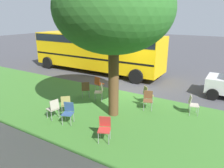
# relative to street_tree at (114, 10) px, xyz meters

# --- Properties ---
(ground) EXTENTS (80.00, 80.00, 0.00)m
(ground) POSITION_rel_street_tree_xyz_m (0.84, -3.13, -4.39)
(ground) COLOR #424247
(grass_verge) EXTENTS (48.00, 6.00, 0.01)m
(grass_verge) POSITION_rel_street_tree_xyz_m (0.84, 0.07, -4.39)
(grass_verge) COLOR #3D752D
(grass_verge) RESTS_ON ground
(sidewalk_strip) EXTENTS (48.00, 2.80, 0.01)m
(sidewalk_strip) POSITION_rel_street_tree_xyz_m (0.84, 4.47, -4.39)
(sidewalk_strip) COLOR #ADA89E
(sidewalk_strip) RESTS_ON ground
(street_tree) EXTENTS (4.66, 4.66, 6.14)m
(street_tree) POSITION_rel_street_tree_xyz_m (0.00, 0.00, 0.00)
(street_tree) COLOR brown
(street_tree) RESTS_ON ground
(chair_0) EXTENTS (0.56, 0.56, 0.88)m
(chair_0) POSITION_rel_street_tree_xyz_m (1.44, -1.05, -3.88)
(chair_0) COLOR beige
(chair_0) RESTS_ON ground
(chair_1) EXTENTS (0.59, 0.59, 0.88)m
(chair_1) POSITION_rel_street_tree_xyz_m (1.80, 1.07, -3.88)
(chair_1) COLOR olive
(chair_1) RESTS_ON ground
(chair_2) EXTENTS (0.53, 0.53, 0.88)m
(chair_2) POSITION_rel_street_tree_xyz_m (-2.96, -1.81, -3.88)
(chair_2) COLOR #ADA393
(chair_2) RESTS_ON ground
(chair_3) EXTENTS (0.54, 0.54, 0.88)m
(chair_3) POSITION_rel_street_tree_xyz_m (-1.08, -1.31, -3.88)
(chair_3) COLOR brown
(chair_3) RESTS_ON ground
(chair_4) EXTENTS (0.59, 0.59, 0.88)m
(chair_4) POSITION_rel_street_tree_xyz_m (-0.79, -1.94, -3.88)
(chair_4) COLOR olive
(chair_4) RESTS_ON ground
(chair_5) EXTENTS (0.50, 0.49, 0.88)m
(chair_5) POSITION_rel_street_tree_xyz_m (1.93, 1.68, -3.88)
(chair_5) COLOR #ADA393
(chair_5) RESTS_ON ground
(chair_6) EXTENTS (0.59, 0.59, 0.88)m
(chair_6) POSITION_rel_street_tree_xyz_m (2.31, -0.98, -3.88)
(chair_6) COLOR brown
(chair_6) RESTS_ON ground
(chair_7) EXTENTS (0.55, 0.55, 0.88)m
(chair_7) POSITION_rel_street_tree_xyz_m (-0.80, 1.94, -3.88)
(chair_7) COLOR #B7332D
(chair_7) RESTS_ON ground
(chair_8) EXTENTS (0.49, 0.50, 0.88)m
(chair_8) POSITION_rel_street_tree_xyz_m (2.26, -2.13, -3.88)
(chair_8) COLOR #C64C1E
(chair_8) RESTS_ON ground
(chair_9) EXTENTS (0.54, 0.54, 0.88)m
(chair_9) POSITION_rel_street_tree_xyz_m (1.15, 1.63, -3.88)
(chair_9) COLOR #335184
(chair_9) RESTS_ON ground
(school_bus) EXTENTS (10.40, 2.80, 2.88)m
(school_bus) POSITION_rel_street_tree_xyz_m (5.06, -5.86, -2.64)
(school_bus) COLOR yellow
(school_bus) RESTS_ON ground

